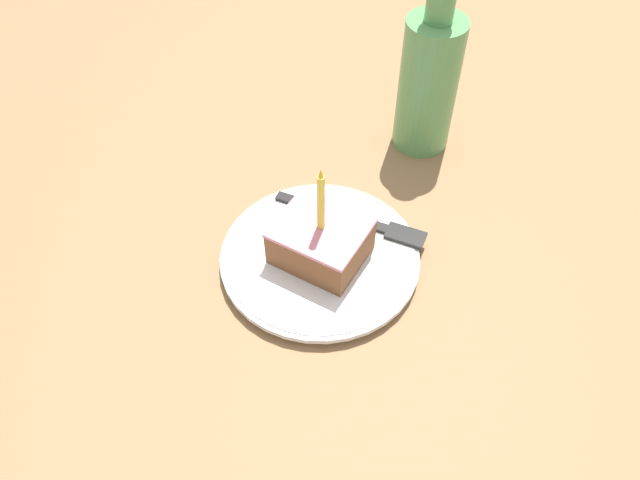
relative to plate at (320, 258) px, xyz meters
The scene contains 5 objects.
ground_plane 0.04m from the plate, 141.14° to the left, with size 2.40×2.40×0.04m.
plate is the anchor object (origin of this frame).
cake_slice 0.03m from the plate, 115.97° to the right, with size 0.08×0.09×0.13m.
fork 0.07m from the plate, 14.51° to the right, with size 0.04×0.18×0.00m.
bottle 0.26m from the plate, ahead, with size 0.07×0.07×0.24m.
Camera 1 is at (-0.36, -0.23, 0.55)m, focal length 35.00 mm.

